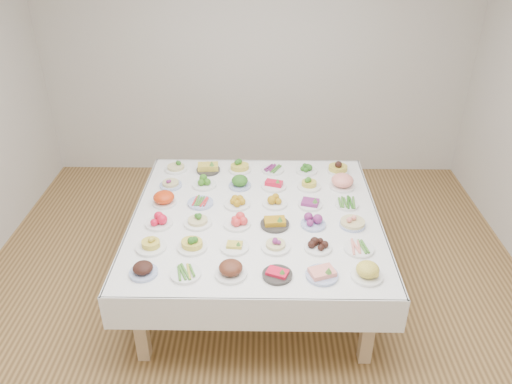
{
  "coord_description": "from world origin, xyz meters",
  "views": [
    {
      "loc": [
        0.08,
        -3.21,
        2.97
      ],
      "look_at": [
        0.03,
        0.38,
        0.88
      ],
      "focal_mm": 35.0,
      "sensor_mm": 36.0,
      "label": 1
    }
  ],
  "objects_px": {
    "dish_0": "(143,269)",
    "dish_18": "(164,198)",
    "dish_35": "(338,166)",
    "display_table": "(256,222)"
  },
  "relations": [
    {
      "from": "dish_35",
      "to": "dish_18",
      "type": "bearing_deg",
      "value": -158.71
    },
    {
      "from": "dish_0",
      "to": "dish_35",
      "type": "distance_m",
      "value": 2.16
    },
    {
      "from": "dish_0",
      "to": "dish_35",
      "type": "xyz_separation_m",
      "value": [
        1.53,
        1.53,
        0.02
      ]
    },
    {
      "from": "dish_18",
      "to": "dish_35",
      "type": "height_order",
      "value": "dish_35"
    },
    {
      "from": "display_table",
      "to": "dish_18",
      "type": "relative_size",
      "value": 9.95
    },
    {
      "from": "dish_0",
      "to": "dish_18",
      "type": "bearing_deg",
      "value": 91.05
    },
    {
      "from": "dish_0",
      "to": "dish_35",
      "type": "height_order",
      "value": "dish_35"
    },
    {
      "from": "display_table",
      "to": "dish_35",
      "type": "distance_m",
      "value": 1.09
    },
    {
      "from": "dish_0",
      "to": "dish_18",
      "type": "xyz_separation_m",
      "value": [
        -0.02,
        0.92,
        0.01
      ]
    },
    {
      "from": "dish_18",
      "to": "dish_35",
      "type": "relative_size",
      "value": 1.05
    }
  ]
}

